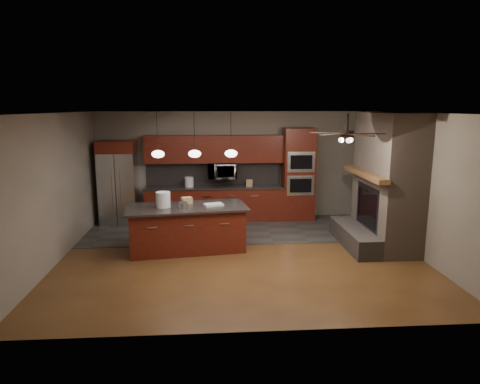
{
  "coord_description": "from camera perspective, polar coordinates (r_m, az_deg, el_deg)",
  "views": [
    {
      "loc": [
        -0.59,
        -8.14,
        2.91
      ],
      "look_at": [
        0.03,
        0.6,
        1.16
      ],
      "focal_mm": 32.0,
      "sensor_mm": 36.0,
      "label": 1
    }
  ],
  "objects": [
    {
      "name": "white_bucket",
      "position": [
        8.74,
        -10.22,
        -1.01
      ],
      "size": [
        0.32,
        0.32,
        0.31
      ],
      "primitive_type": "cylinder",
      "rotation": [
        0.0,
        0.0,
        0.11
      ],
      "color": "silver",
      "rests_on": "kitchen_island"
    },
    {
      "name": "right_wall",
      "position": [
        9.23,
        22.31,
        1.01
      ],
      "size": [
        0.02,
        6.0,
        2.8
      ],
      "primitive_type": "cube",
      "color": "gray",
      "rests_on": "ground"
    },
    {
      "name": "back_wall",
      "position": [
        11.25,
        -1.01,
        3.57
      ],
      "size": [
        7.0,
        0.02,
        2.8
      ],
      "primitive_type": "cube",
      "color": "gray",
      "rests_on": "ground"
    },
    {
      "name": "pendant_right",
      "position": [
        8.9,
        -1.21,
        5.18
      ],
      "size": [
        0.26,
        0.26,
        0.92
      ],
      "color": "black",
      "rests_on": "ceiling"
    },
    {
      "name": "counter_box",
      "position": [
        11.0,
        1.25,
        1.21
      ],
      "size": [
        0.16,
        0.13,
        0.17
      ],
      "primitive_type": "cube",
      "rotation": [
        0.0,
        0.0,
        -0.02
      ],
      "color": "#A87F56",
      "rests_on": "back_cabinetry"
    },
    {
      "name": "paint_can",
      "position": [
        8.63,
        -7.57,
        -1.76
      ],
      "size": [
        0.2,
        0.2,
        0.12
      ],
      "primitive_type": "cylinder",
      "rotation": [
        0.0,
        0.0,
        -0.16
      ],
      "color": "#9E9EA3",
      "rests_on": "kitchen_island"
    },
    {
      "name": "counter_bucket",
      "position": [
        11.01,
        -6.8,
        1.35
      ],
      "size": [
        0.28,
        0.28,
        0.25
      ],
      "primitive_type": "cylinder",
      "rotation": [
        0.0,
        0.0,
        -0.31
      ],
      "color": "silver",
      "rests_on": "back_cabinetry"
    },
    {
      "name": "ceiling_fan",
      "position": [
        7.73,
        14.08,
        7.59
      ],
      "size": [
        1.27,
        1.33,
        0.41
      ],
      "color": "black",
      "rests_on": "ceiling"
    },
    {
      "name": "paint_tray",
      "position": [
        8.8,
        -3.53,
        -1.69
      ],
      "size": [
        0.43,
        0.35,
        0.04
      ],
      "primitive_type": "cube",
      "rotation": [
        0.0,
        0.0,
        0.27
      ],
      "color": "silver",
      "rests_on": "kitchen_island"
    },
    {
      "name": "kitchen_island",
      "position": [
        8.88,
        -7.06,
        -4.79
      ],
      "size": [
        2.56,
        1.42,
        0.92
      ],
      "rotation": [
        0.0,
        0.0,
        0.14
      ],
      "color": "#561F10",
      "rests_on": "ground"
    },
    {
      "name": "cardboard_box",
      "position": [
        9.0,
        -7.12,
        -1.13
      ],
      "size": [
        0.26,
        0.23,
        0.14
      ],
      "primitive_type": "cube",
      "rotation": [
        0.0,
        0.0,
        0.39
      ],
      "color": "tan",
      "rests_on": "kitchen_island"
    },
    {
      "name": "left_wall",
      "position": [
        8.77,
        -23.36,
        0.44
      ],
      "size": [
        0.02,
        6.0,
        2.8
      ],
      "primitive_type": "cube",
      "color": "gray",
      "rests_on": "ground"
    },
    {
      "name": "pendant_left",
      "position": [
        8.95,
        -10.88,
        5.02
      ],
      "size": [
        0.26,
        0.26,
        0.92
      ],
      "color": "black",
      "rests_on": "ceiling"
    },
    {
      "name": "back_cabinetry",
      "position": [
        11.07,
        -3.39,
        0.76
      ],
      "size": [
        3.59,
        0.64,
        2.2
      ],
      "color": "#561F10",
      "rests_on": "ground"
    },
    {
      "name": "ceiling",
      "position": [
        8.16,
        0.09,
        10.51
      ],
      "size": [
        7.0,
        6.0,
        0.02
      ],
      "primitive_type": "cube",
      "color": "white",
      "rests_on": "back_wall"
    },
    {
      "name": "fireplace_column",
      "position": [
        9.41,
        18.68,
        0.82
      ],
      "size": [
        1.3,
        2.1,
        2.8
      ],
      "color": "#736152",
      "rests_on": "ground"
    },
    {
      "name": "refrigerator",
      "position": [
        11.16,
        -15.9,
        1.23
      ],
      "size": [
        0.9,
        0.75,
        2.09
      ],
      "color": "silver",
      "rests_on": "ground"
    },
    {
      "name": "oven_tower",
      "position": [
        11.2,
        7.8,
        2.35
      ],
      "size": [
        0.8,
        0.63,
        2.38
      ],
      "color": "#561F10",
      "rests_on": "ground"
    },
    {
      "name": "slate_tile_patch",
      "position": [
        10.37,
        -0.63,
        -4.99
      ],
      "size": [
        7.0,
        2.4,
        0.01
      ],
      "primitive_type": "cube",
      "color": "#34322F",
      "rests_on": "ground"
    },
    {
      "name": "ground",
      "position": [
        8.66,
        0.08,
        -8.35
      ],
      "size": [
        7.0,
        7.0,
        0.0
      ],
      "primitive_type": "plane",
      "color": "brown",
      "rests_on": "ground"
    },
    {
      "name": "pendant_center",
      "position": [
        8.89,
        -6.06,
        5.12
      ],
      "size": [
        0.26,
        0.26,
        0.92
      ],
      "color": "black",
      "rests_on": "ceiling"
    },
    {
      "name": "microwave",
      "position": [
        11.01,
        -2.37,
        2.86
      ],
      "size": [
        0.73,
        0.41,
        0.5
      ],
      "primitive_type": "imported",
      "color": "silver",
      "rests_on": "back_cabinetry"
    }
  ]
}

